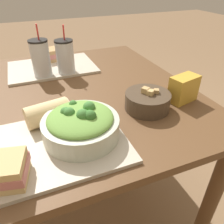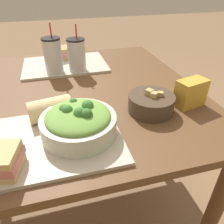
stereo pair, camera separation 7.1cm
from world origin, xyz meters
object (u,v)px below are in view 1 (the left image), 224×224
at_px(salad_bowl, 81,124).
at_px(soup_bowl, 147,100).
at_px(drink_cup_dark, 41,59).
at_px(drink_cup_red, 65,58).
at_px(chip_bag, 183,89).
at_px(sandwich_far, 51,55).
at_px(baguette_near, 48,113).

relative_size(salad_bowl, soup_bowl, 1.38).
distance_m(drink_cup_dark, drink_cup_red, 0.11).
xyz_separation_m(soup_bowl, drink_cup_dark, (-0.32, 0.44, 0.06)).
bearing_deg(salad_bowl, chip_bag, 10.69).
height_order(sandwich_far, drink_cup_red, drink_cup_red).
bearing_deg(soup_bowl, sandwich_far, 111.54).
xyz_separation_m(sandwich_far, drink_cup_dark, (-0.07, -0.20, 0.05)).
relative_size(baguette_near, drink_cup_red, 0.67).
distance_m(soup_bowl, drink_cup_red, 0.49).
distance_m(sandwich_far, chip_bag, 0.76).
distance_m(soup_bowl, chip_bag, 0.16).
height_order(sandwich_far, drink_cup_dark, drink_cup_dark).
bearing_deg(drink_cup_red, chip_bag, -49.75).
xyz_separation_m(salad_bowl, drink_cup_dark, (-0.05, 0.52, 0.04)).
bearing_deg(sandwich_far, chip_bag, -72.46).
height_order(soup_bowl, baguette_near, baguette_near).
relative_size(salad_bowl, chip_bag, 1.85).
xyz_separation_m(baguette_near, chip_bag, (0.51, -0.03, 0.00)).
distance_m(salad_bowl, baguette_near, 0.14).
xyz_separation_m(salad_bowl, drink_cup_red, (0.07, 0.52, 0.03)).
relative_size(salad_bowl, drink_cup_dark, 0.97).
bearing_deg(drink_cup_red, salad_bowl, -97.18).
bearing_deg(sandwich_far, salad_bowl, -107.07).
bearing_deg(sandwich_far, soup_bowl, -83.81).
distance_m(sandwich_far, drink_cup_red, 0.21).
bearing_deg(baguette_near, drink_cup_dark, -15.41).
distance_m(baguette_near, drink_cup_dark, 0.41).
xyz_separation_m(soup_bowl, sandwich_far, (-0.25, 0.64, 0.01)).
xyz_separation_m(salad_bowl, soup_bowl, (0.27, 0.08, -0.02)).
relative_size(soup_bowl, drink_cup_dark, 0.70).
bearing_deg(drink_cup_dark, soup_bowl, -53.63).
distance_m(salad_bowl, drink_cup_red, 0.52).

